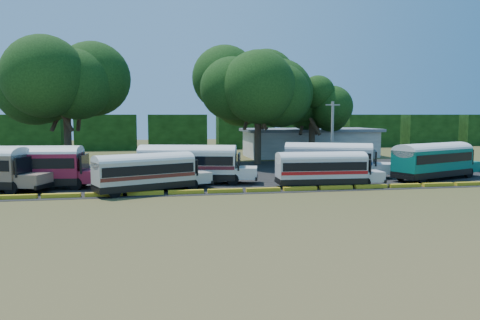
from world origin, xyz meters
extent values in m
plane|color=#3B4918|center=(0.00, 0.00, 0.00)|extent=(160.00, 160.00, 0.00)
cube|color=black|center=(1.00, 12.00, 0.01)|extent=(64.00, 24.00, 0.02)
cube|color=gold|center=(-13.50, 1.00, 0.15)|extent=(2.70, 0.45, 0.30)
cube|color=gold|center=(-10.50, 1.00, 0.15)|extent=(2.70, 0.45, 0.30)
cube|color=gold|center=(-7.50, 1.00, 0.15)|extent=(2.70, 0.45, 0.30)
cube|color=gold|center=(-4.50, 1.00, 0.15)|extent=(2.70, 0.45, 0.30)
cube|color=gold|center=(-1.50, 1.00, 0.15)|extent=(2.70, 0.45, 0.30)
cube|color=gold|center=(1.50, 1.00, 0.15)|extent=(2.70, 0.45, 0.30)
cube|color=gold|center=(4.50, 1.00, 0.15)|extent=(2.70, 0.45, 0.30)
cube|color=gold|center=(7.50, 1.00, 0.15)|extent=(2.70, 0.45, 0.30)
cube|color=gold|center=(10.50, 1.00, 0.15)|extent=(2.70, 0.45, 0.30)
cube|color=gold|center=(13.50, 1.00, 0.15)|extent=(2.70, 0.45, 0.30)
cube|color=gold|center=(16.50, 1.00, 0.15)|extent=(2.70, 0.45, 0.30)
cube|color=gold|center=(19.50, 1.00, 0.15)|extent=(2.70, 0.45, 0.30)
cube|color=gold|center=(22.50, 1.00, 0.15)|extent=(2.70, 0.45, 0.30)
cube|color=silver|center=(18.00, 30.00, 1.80)|extent=(18.00, 8.00, 3.60)
cube|color=#5A5C61|center=(18.00, 30.00, 3.80)|extent=(19.00, 9.00, 0.40)
cube|color=black|center=(-24.00, 48.00, 3.00)|extent=(10.00, 4.00, 6.00)
cube|color=black|center=(-12.00, 48.00, 3.00)|extent=(10.00, 4.00, 6.00)
cube|color=black|center=(0.00, 48.00, 3.00)|extent=(10.00, 4.00, 6.00)
cube|color=black|center=(12.00, 48.00, 3.00)|extent=(10.00, 4.00, 6.00)
cube|color=black|center=(24.00, 48.00, 3.00)|extent=(10.00, 4.00, 6.00)
cube|color=black|center=(36.00, 48.00, 3.00)|extent=(10.00, 4.00, 6.00)
cube|color=black|center=(48.00, 48.00, 3.00)|extent=(10.00, 4.00, 6.00)
cylinder|color=black|center=(-14.40, 2.85, 0.53)|extent=(1.10, 0.65, 1.07)
cylinder|color=black|center=(-13.61, 4.99, 0.53)|extent=(1.10, 0.65, 1.07)
cube|color=#8A6D58|center=(-12.91, 3.52, 1.01)|extent=(2.61, 2.86, 1.01)
cube|color=black|center=(-13.54, 3.75, 2.05)|extent=(0.99, 2.36, 1.46)
cube|color=black|center=(-12.05, 3.21, 0.59)|extent=(1.08, 2.52, 0.32)
cylinder|color=black|center=(-10.04, 4.21, 0.53)|extent=(1.08, 0.40, 1.06)
cylinder|color=black|center=(-9.81, 6.46, 0.53)|extent=(1.08, 0.40, 1.06)
cube|color=black|center=(-14.03, 5.75, 0.69)|extent=(8.90, 3.52, 0.58)
cube|color=maroon|center=(-14.03, 5.75, 1.94)|extent=(8.90, 3.52, 1.94)
cube|color=black|center=(-14.03, 5.75, 2.17)|extent=(8.56, 3.54, 0.81)
ellipsoid|color=silver|center=(-14.03, 5.75, 2.91)|extent=(8.90, 3.52, 1.19)
cube|color=maroon|center=(-8.77, 5.21, 1.00)|extent=(2.13, 2.51, 1.00)
cube|color=black|center=(-9.43, 5.28, 2.04)|extent=(0.41, 2.44, 1.45)
cube|color=black|center=(-7.87, 5.12, 0.58)|extent=(0.45, 2.60, 0.32)
cylinder|color=black|center=(-0.90, 2.58, 0.46)|extent=(0.95, 0.59, 0.92)
cylinder|color=black|center=(-1.66, 4.40, 0.46)|extent=(0.95, 0.59, 0.92)
cylinder|color=black|center=(-6.66, 0.17, 0.46)|extent=(0.95, 0.59, 0.92)
cylinder|color=black|center=(-7.42, 1.98, 0.46)|extent=(0.95, 0.59, 0.92)
cube|color=black|center=(-4.58, 2.10, 0.60)|extent=(7.84, 5.03, 0.51)
cube|color=beige|center=(-4.58, 2.10, 1.69)|extent=(7.84, 5.03, 1.68)
cube|color=black|center=(-4.58, 2.10, 1.89)|extent=(7.58, 4.97, 0.71)
cube|color=maroon|center=(-4.58, 2.10, 1.35)|extent=(7.78, 5.04, 0.28)
ellipsoid|color=silver|center=(-4.58, 2.10, 2.53)|extent=(7.84, 5.03, 1.03)
cube|color=beige|center=(-0.35, 3.88, 0.87)|extent=(2.31, 2.50, 0.87)
cube|color=black|center=(-0.88, 3.66, 1.77)|extent=(0.95, 2.00, 1.26)
cube|color=black|center=(0.37, 4.18, 0.51)|extent=(1.02, 2.14, 0.28)
cube|color=black|center=(-8.02, 0.66, 0.51)|extent=(1.02, 2.14, 0.28)
cylinder|color=black|center=(2.68, 4.56, 0.51)|extent=(1.06, 0.51, 1.02)
cylinder|color=black|center=(3.17, 6.69, 0.51)|extent=(1.06, 0.51, 1.02)
cylinder|color=black|center=(-4.08, 6.11, 0.51)|extent=(1.06, 0.51, 1.02)
cylinder|color=black|center=(-3.59, 8.23, 0.51)|extent=(1.06, 0.51, 1.02)
cube|color=black|center=(-0.95, 6.51, 0.66)|extent=(8.72, 4.35, 0.56)
cube|color=white|center=(-0.95, 6.51, 1.87)|extent=(8.72, 4.35, 1.87)
cube|color=black|center=(-0.95, 6.51, 2.09)|extent=(8.40, 4.33, 0.78)
cube|color=maroon|center=(-0.95, 6.51, 1.50)|extent=(8.64, 4.37, 0.31)
ellipsoid|color=silver|center=(-0.95, 6.51, 2.80)|extent=(8.72, 4.35, 1.15)
cube|color=white|center=(4.02, 5.38, 0.97)|extent=(2.29, 2.60, 0.97)
cube|color=black|center=(3.39, 5.52, 1.96)|extent=(0.67, 2.32, 1.40)
cube|color=black|center=(4.86, 5.18, 0.56)|extent=(0.74, 2.48, 0.31)
cube|color=black|center=(-4.98, 7.43, 0.56)|extent=(0.74, 2.48, 0.31)
cylinder|color=black|center=(13.16, 1.35, 0.44)|extent=(0.90, 0.28, 0.89)
cylinder|color=black|center=(13.22, 3.25, 0.44)|extent=(0.90, 0.28, 0.89)
cylinder|color=black|center=(7.12, 1.57, 0.44)|extent=(0.90, 0.28, 0.89)
cylinder|color=black|center=(7.19, 3.47, 0.44)|extent=(0.90, 0.28, 0.89)
cube|color=black|center=(9.73, 2.42, 0.58)|extent=(7.36, 2.48, 0.49)
cube|color=beige|center=(9.73, 2.42, 1.63)|extent=(7.36, 2.48, 1.63)
cube|color=black|center=(9.73, 2.42, 1.83)|extent=(7.07, 2.52, 0.68)
cube|color=red|center=(9.73, 2.42, 1.31)|extent=(7.29, 2.51, 0.27)
ellipsoid|color=silver|center=(9.73, 2.42, 2.44)|extent=(7.36, 2.48, 1.00)
cube|color=beige|center=(14.17, 2.27, 0.84)|extent=(1.67, 2.01, 0.84)
cube|color=black|center=(13.61, 2.29, 1.71)|extent=(0.21, 2.05, 1.22)
cube|color=black|center=(14.92, 2.24, 0.49)|extent=(0.24, 2.18, 0.27)
cube|color=black|center=(6.13, 2.55, 0.49)|extent=(0.24, 2.18, 0.27)
cylinder|color=black|center=(15.86, 6.04, 0.50)|extent=(1.03, 0.63, 1.00)
cylinder|color=black|center=(16.65, 8.02, 0.50)|extent=(1.03, 0.63, 1.00)
cylinder|color=black|center=(9.57, 8.55, 0.50)|extent=(1.03, 0.63, 1.00)
cylinder|color=black|center=(10.36, 10.53, 0.50)|extent=(1.03, 0.63, 1.00)
cube|color=black|center=(12.65, 8.47, 0.65)|extent=(8.51, 5.34, 0.55)
cube|color=silver|center=(12.65, 8.47, 1.83)|extent=(8.51, 5.34, 1.82)
cube|color=black|center=(12.65, 8.47, 2.05)|extent=(8.23, 5.28, 0.77)
cube|color=navy|center=(12.65, 8.47, 1.46)|extent=(8.45, 5.35, 0.30)
ellipsoid|color=silver|center=(12.65, 8.47, 2.74)|extent=(8.51, 5.34, 1.12)
cube|color=silver|center=(17.27, 6.62, 0.95)|extent=(2.48, 2.70, 0.95)
cube|color=black|center=(16.69, 6.86, 1.92)|extent=(0.99, 2.18, 1.37)
cube|color=black|center=(18.06, 6.31, 0.55)|extent=(1.07, 2.33, 0.30)
cube|color=black|center=(8.90, 9.97, 0.55)|extent=(1.07, 2.33, 0.30)
cylinder|color=black|center=(25.44, 5.20, 0.51)|extent=(1.06, 0.66, 1.03)
cylinder|color=black|center=(24.60, 7.23, 0.51)|extent=(1.06, 0.66, 1.03)
cylinder|color=black|center=(18.97, 2.55, 0.51)|extent=(1.06, 0.66, 1.03)
cylinder|color=black|center=(18.14, 4.58, 0.51)|extent=(1.06, 0.66, 1.03)
cube|color=black|center=(21.31, 4.69, 0.67)|extent=(8.77, 5.57, 0.57)
cube|color=#076755|center=(21.31, 4.69, 1.89)|extent=(8.77, 5.57, 1.88)
cube|color=black|center=(21.31, 4.69, 2.11)|extent=(8.48, 5.50, 0.79)
ellipsoid|color=silver|center=(21.31, 4.69, 2.83)|extent=(8.77, 5.57, 1.16)
cube|color=#076755|center=(26.06, 6.64, 0.98)|extent=(2.57, 2.79, 0.98)
cube|color=black|center=(25.47, 6.40, 1.98)|extent=(1.04, 2.25, 1.41)
cube|color=black|center=(26.87, 6.97, 0.57)|extent=(1.13, 2.40, 0.31)
cube|color=black|center=(17.46, 3.12, 0.57)|extent=(1.13, 2.40, 0.31)
cylinder|color=#322519|center=(-13.13, 19.18, 3.22)|extent=(0.80, 0.80, 6.45)
cylinder|color=#322519|center=(-11.91, 19.63, 5.99)|extent=(1.23, 2.40, 3.71)
cylinder|color=#322519|center=(-14.13, 20.02, 5.99)|extent=(1.88, 2.12, 3.71)
cylinder|color=#322519|center=(-13.36, 17.90, 5.99)|extent=(2.44, 0.85, 3.71)
ellipsoid|color=black|center=(-13.13, 19.18, 9.48)|extent=(10.63, 10.63, 7.79)
cylinder|color=#322519|center=(8.44, 21.00, 3.21)|extent=(0.80, 0.80, 6.42)
cylinder|color=#322519|center=(9.66, 21.45, 5.96)|extent=(1.23, 2.39, 3.69)
cylinder|color=#322519|center=(7.44, 21.84, 5.96)|extent=(1.87, 2.11, 3.69)
cylinder|color=#322519|center=(8.21, 19.72, 5.96)|extent=(2.43, 0.85, 3.69)
ellipsoid|color=black|center=(8.44, 21.00, 9.44)|extent=(11.15, 11.15, 8.18)
cylinder|color=#322519|center=(16.29, 23.98, 2.60)|extent=(0.80, 0.80, 5.20)
cylinder|color=#322519|center=(17.51, 24.42, 4.82)|extent=(1.10, 2.03, 3.03)
cylinder|color=#322519|center=(15.29, 24.81, 4.82)|extent=(1.63, 1.82, 3.03)
cylinder|color=#322519|center=(16.06, 22.70, 4.82)|extent=(2.05, 0.78, 3.03)
ellipsoid|color=black|center=(16.29, 23.98, 7.74)|extent=(7.27, 7.27, 5.33)
cylinder|color=gray|center=(15.38, 14.51, 3.71)|extent=(0.30, 0.30, 7.42)
cube|color=gray|center=(15.38, 14.51, 7.05)|extent=(1.60, 0.12, 0.12)
camera|label=1|loc=(-3.64, -34.18, 5.99)|focal=35.00mm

